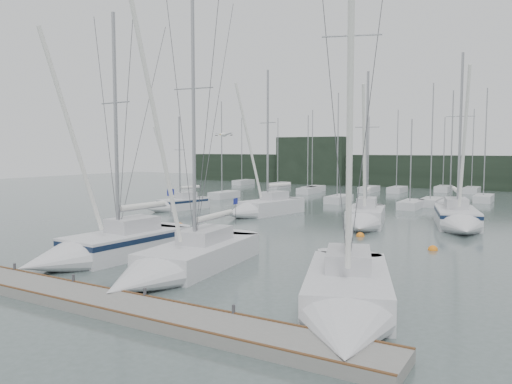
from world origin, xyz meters
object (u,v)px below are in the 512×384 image
Objects in this scene: sailboat_near_center at (174,265)px; buoy_b at (360,236)px; sailboat_near_left at (98,250)px; buoy_c at (180,227)px; sailboat_mid_c at (364,219)px; sailboat_mid_d at (459,220)px; sailboat_mid_b at (258,209)px; sailboat_mid_a at (173,205)px; buoy_d at (433,250)px; sailboat_near_right at (347,304)px; buoy_a at (210,234)px.

sailboat_near_center is 15.38m from buoy_b.
sailboat_near_left reaches higher than buoy_c.
sailboat_mid_d reaches higher than sailboat_mid_c.
sailboat_mid_b is (-1.95, 20.14, -0.03)m from sailboat_near_left.
sailboat_near_center is at bearing -127.70° from sailboat_mid_d.
sailboat_mid_a is at bearing 166.67° from buoy_b.
sailboat_mid_b is 18.39m from buoy_d.
sailboat_near_right is at bearing -72.74° from buoy_b.
buoy_d reaches higher than buoy_b.
sailboat_near_right is 26.89× the size of buoy_c.
sailboat_near_right is at bearing -28.14° from sailboat_mid_a.
sailboat_mid_d reaches higher than buoy_c.
buoy_a is 14.72m from buoy_d.
sailboat_mid_d reaches higher than buoy_d.
sailboat_near_right is 33.35m from sailboat_mid_a.
sailboat_near_left reaches higher than sailboat_mid_c.
buoy_a is 0.82× the size of buoy_c.
sailboat_mid_a is 14.62m from buoy_a.
sailboat_mid_d is (0.19, 23.17, 0.08)m from sailboat_near_right.
sailboat_mid_c is 14.04m from buoy_c.
sailboat_near_left is 1.46× the size of sailboat_mid_a.
sailboat_mid_a is 0.77× the size of sailboat_mid_c.
buoy_d is at bearing 8.74° from buoy_a.
sailboat_near_right is 27.59m from sailboat_mid_b.
buoy_d is at bearing 1.91° from buoy_c.
buoy_c is at bearing -90.54° from sailboat_mid_b.
sailboat_mid_a is at bearing 169.55° from sailboat_mid_d.
buoy_b is 5.72m from buoy_d.
sailboat_mid_a is 15.51× the size of buoy_c.
sailboat_near_right reaches higher than sailboat_mid_c.
buoy_d is (6.22, -6.16, -0.63)m from sailboat_mid_c.
sailboat_near_right is (9.06, -1.64, 0.05)m from sailboat_near_center.
buoy_c is (-1.94, -8.59, -0.62)m from sailboat_mid_b.
sailboat_near_center is at bearing -38.29° from sailboat_mid_a.
sailboat_mid_a is at bearing 164.35° from buoy_d.
buoy_b is at bearing 61.20° from sailboat_near_left.
sailboat_mid_a reaches higher than buoy_b.
sailboat_mid_d is (6.31, 2.86, 0.04)m from sailboat_mid_c.
sailboat_near_left is 12.20m from buoy_c.
buoy_b is (1.00, -3.81, -0.63)m from sailboat_mid_c.
buoy_c is (-12.28, -6.78, -0.63)m from sailboat_mid_c.
buoy_b is (9.39, 14.51, -0.65)m from sailboat_near_left.
sailboat_mid_d is (9.24, 21.53, 0.13)m from sailboat_near_center.
sailboat_near_center is at bearing -51.82° from buoy_c.
buoy_d reaches higher than buoy_a.
sailboat_near_center is at bearing -112.22° from sailboat_mid_c.
buoy_b is at bearing 68.83° from sailboat_near_center.
buoy_b is at bearing -88.57° from sailboat_mid_c.
sailboat_mid_b reaches higher than sailboat_mid_c.
sailboat_near_left is at bearing -71.37° from buoy_c.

